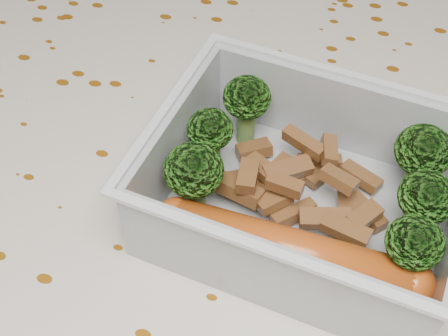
% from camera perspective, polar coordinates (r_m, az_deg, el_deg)
% --- Properties ---
extents(dining_table, '(1.40, 0.90, 0.75)m').
position_cam_1_polar(dining_table, '(0.46, -0.60, -10.04)').
color(dining_table, brown).
rests_on(dining_table, ground).
extents(tablecloth, '(1.46, 0.96, 0.19)m').
position_cam_1_polar(tablecloth, '(0.42, -0.65, -6.57)').
color(tablecloth, beige).
rests_on(tablecloth, dining_table).
extents(lunch_container, '(0.19, 0.15, 0.06)m').
position_cam_1_polar(lunch_container, '(0.36, 7.43, -2.67)').
color(lunch_container, silver).
rests_on(lunch_container, tablecloth).
extents(broccoli_florets, '(0.16, 0.10, 0.05)m').
position_cam_1_polar(broccoli_florets, '(0.36, 8.64, 0.10)').
color(broccoli_florets, '#608C3F').
rests_on(broccoli_florets, lunch_container).
extents(meat_pile, '(0.11, 0.07, 0.03)m').
position_cam_1_polar(meat_pile, '(0.38, 6.62, -1.52)').
color(meat_pile, brown).
rests_on(meat_pile, lunch_container).
extents(sausage, '(0.16, 0.03, 0.03)m').
position_cam_1_polar(sausage, '(0.34, 6.04, -7.51)').
color(sausage, '#AB4613').
rests_on(sausage, lunch_container).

